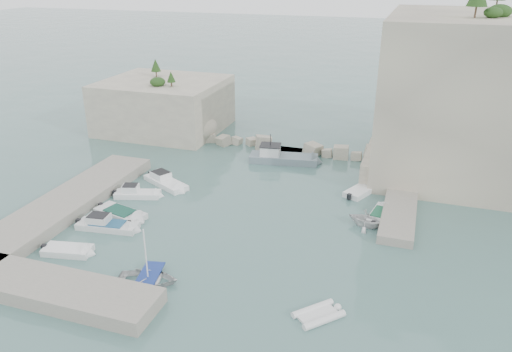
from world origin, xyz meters
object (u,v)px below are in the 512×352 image
(tender_east_b, at_px, (380,217))
(inflatable_dinghy, at_px, (318,317))
(motorboat_e, at_px, (68,253))
(motorboat_b, at_px, (138,197))
(tender_east_c, at_px, (363,192))
(work_boat, at_px, (283,162))
(motorboat_c, at_px, (121,216))
(motorboat_a, at_px, (166,185))
(tender_east_d, at_px, (380,185))
(motorboat_d, at_px, (108,229))
(rowboat, at_px, (149,283))
(tender_east_a, at_px, (366,226))

(tender_east_b, bearing_deg, inflatable_dinghy, -179.01)
(motorboat_e, relative_size, tender_east_b, 0.92)
(motorboat_b, distance_m, tender_east_c, 23.13)
(motorboat_b, distance_m, tender_east_b, 23.96)
(tender_east_c, xyz_separation_m, work_boat, (-10.12, 5.56, 0.00))
(motorboat_c, height_order, inflatable_dinghy, motorboat_c)
(motorboat_b, xyz_separation_m, tender_east_b, (23.75, 3.19, 0.00))
(motorboat_a, xyz_separation_m, tender_east_d, (21.66, 7.28, 0.00))
(inflatable_dinghy, height_order, tender_east_c, tender_east_c)
(tender_east_b, bearing_deg, motorboat_e, 131.56)
(motorboat_d, height_order, inflatable_dinghy, motorboat_d)
(motorboat_e, height_order, work_boat, work_boat)
(motorboat_d, height_order, tender_east_d, tender_east_d)
(motorboat_c, xyz_separation_m, tender_east_c, (20.84, 12.67, 0.00))
(motorboat_e, height_order, tender_east_d, tender_east_d)
(motorboat_c, distance_m, tender_east_d, 26.88)
(motorboat_a, bearing_deg, motorboat_b, -83.10)
(rowboat, bearing_deg, tender_east_a, -57.43)
(rowboat, bearing_deg, tender_east_b, -55.31)
(tender_east_b, bearing_deg, rowboat, 146.39)
(motorboat_a, height_order, work_boat, work_boat)
(motorboat_a, bearing_deg, inflatable_dinghy, -11.47)
(motorboat_a, distance_m, tender_east_b, 22.43)
(work_boat, bearing_deg, rowboat, -105.79)
(motorboat_c, height_order, tender_east_d, tender_east_d)
(tender_east_c, bearing_deg, tender_east_a, -146.03)
(tender_east_c, bearing_deg, inflatable_dinghy, -156.08)
(tender_east_c, bearing_deg, motorboat_d, 151.02)
(tender_east_a, relative_size, tender_east_b, 0.72)
(motorboat_b, distance_m, inflatable_dinghy, 24.73)
(motorboat_a, xyz_separation_m, work_boat, (10.09, 10.49, 0.00))
(motorboat_e, distance_m, rowboat, 8.43)
(work_boat, bearing_deg, tender_east_c, -38.44)
(tender_east_a, distance_m, work_boat, 17.20)
(tender_east_d, bearing_deg, motorboat_a, 119.98)
(motorboat_c, xyz_separation_m, tender_east_b, (23.05, 7.42, 0.00))
(motorboat_b, height_order, motorboat_d, same)
(motorboat_b, bearing_deg, motorboat_d, -98.68)
(motorboat_c, bearing_deg, work_boat, 73.39)
(motorboat_a, distance_m, motorboat_b, 3.75)
(motorboat_a, bearing_deg, motorboat_d, -64.44)
(rowboat, relative_size, work_boat, 0.51)
(tender_east_a, bearing_deg, work_boat, 52.16)
(rowboat, bearing_deg, motorboat_e, 67.76)
(tender_east_b, xyz_separation_m, tender_east_c, (-2.21, 5.26, 0.00))
(motorboat_c, xyz_separation_m, motorboat_e, (-0.44, -7.05, 0.00))
(motorboat_e, relative_size, tender_east_a, 1.28)
(inflatable_dinghy, distance_m, tender_east_b, 16.01)
(motorboat_d, xyz_separation_m, rowboat, (7.57, -6.12, 0.00))
(motorboat_d, bearing_deg, motorboat_e, -106.06)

